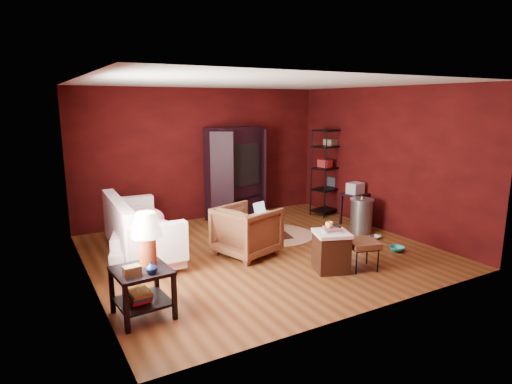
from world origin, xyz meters
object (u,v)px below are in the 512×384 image
at_px(armchair, 247,228).
at_px(laptop_desk, 264,217).
at_px(tv_armoire, 235,171).
at_px(sofa, 138,236).
at_px(wire_shelving, 331,168).
at_px(hamper, 331,250).
at_px(side_table, 144,255).

bearing_deg(armchair, laptop_desk, -66.14).
bearing_deg(tv_armoire, sofa, -169.68).
distance_m(tv_armoire, wire_shelving, 2.19).
bearing_deg(hamper, tv_armoire, 88.33).
xyz_separation_m(side_table, wire_shelving, (4.97, 2.69, 0.31)).
xyz_separation_m(armchair, hamper, (0.78, -1.22, -0.14)).
xyz_separation_m(side_table, hamper, (2.79, -0.04, -0.42)).
height_order(sofa, armchair, armchair).
bearing_deg(wire_shelving, sofa, 173.58).
relative_size(armchair, wire_shelving, 0.47).
height_order(side_table, tv_armoire, tv_armoire).
distance_m(laptop_desk, wire_shelving, 2.51).
height_order(armchair, tv_armoire, tv_armoire).
distance_m(side_table, laptop_desk, 3.27).
bearing_deg(side_table, laptop_desk, 33.76).
relative_size(side_table, tv_armoire, 0.62).
distance_m(side_table, hamper, 2.82).
xyz_separation_m(sofa, tv_armoire, (2.48, 1.43, 0.67)).
bearing_deg(sofa, hamper, -112.70).
relative_size(sofa, wire_shelving, 0.98).
height_order(side_table, hamper, side_table).
distance_m(armchair, hamper, 1.46).
height_order(sofa, wire_shelving, wire_shelving).
bearing_deg(wire_shelving, hamper, -144.34).
bearing_deg(sofa, laptop_desk, -76.18).
xyz_separation_m(sofa, hamper, (2.38, -1.99, -0.05)).
distance_m(sofa, hamper, 3.10).
bearing_deg(tv_armoire, armchair, -131.57).
bearing_deg(hamper, armchair, 122.51).
distance_m(hamper, tv_armoire, 3.49).
relative_size(armchair, side_table, 0.74).
xyz_separation_m(armchair, side_table, (-2.01, -1.18, 0.29)).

